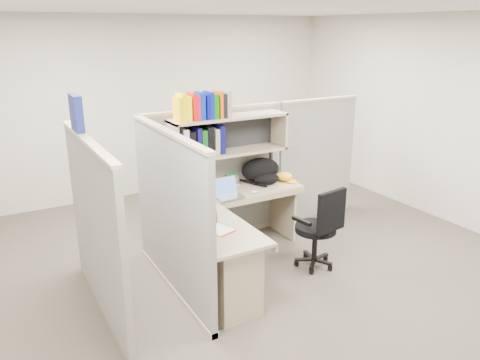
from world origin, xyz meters
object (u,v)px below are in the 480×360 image
task_chair (318,240)px  laptop (229,188)px  desk (231,251)px  snack_canister (212,217)px  backpack (263,171)px

task_chair → laptop: bearing=136.4°
desk → snack_canister: snack_canister is taller
snack_canister → backpack: bearing=36.3°
laptop → backpack: 0.66m
desk → laptop: 0.81m
desk → laptop: laptop is taller
laptop → backpack: size_ratio=0.60×
snack_canister → task_chair: task_chair is taller
backpack → snack_canister: backpack is taller
backpack → task_chair: backpack is taller
desk → snack_canister: bearing=143.6°
backpack → snack_canister: (-1.08, -0.79, -0.09)m
laptop → desk: bearing=-118.4°
laptop → snack_canister: 0.71m
backpack → desk: bearing=-140.6°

